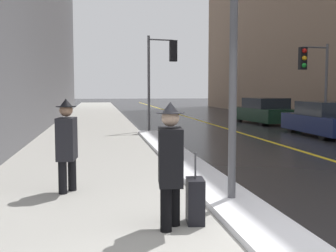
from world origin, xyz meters
The scene contains 11 objects.
sidewalk_slab centered at (-2.00, 15.00, 0.01)m, with size 4.00×80.00×0.01m.
road_centre_stripe centered at (4.00, 15.00, 0.00)m, with size 0.16×80.00×0.00m.
snow_bank_curb centered at (0.26, 5.85, 0.05)m, with size 0.85×13.85×0.10m.
lamp_post centered at (0.26, 2.01, 2.88)m, with size 0.28×0.28×4.80m.
traffic_light_near centered at (1.04, 13.76, 2.91)m, with size 1.30×0.45×4.02m.
traffic_light_far centered at (6.86, 11.92, 2.62)m, with size 1.31×0.33×3.63m.
pedestrian_trailing centered at (-0.87, 1.00, 0.88)m, with size 0.34×0.52×1.61m.
pedestrian_in_glasses centered at (-2.28, 3.16, 0.88)m, with size 0.34×0.52×1.61m.
parked_car_navy centered at (6.89, 10.71, 0.62)m, with size 1.96×4.28×1.31m.
parked_car_dark_green centered at (6.89, 16.82, 0.63)m, with size 2.21×4.40×1.34m.
rolling_suitcase centered at (-0.51, 1.17, 0.30)m, with size 0.26×0.38×0.95m.
Camera 1 is at (-1.75, -4.11, 1.76)m, focal length 45.00 mm.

